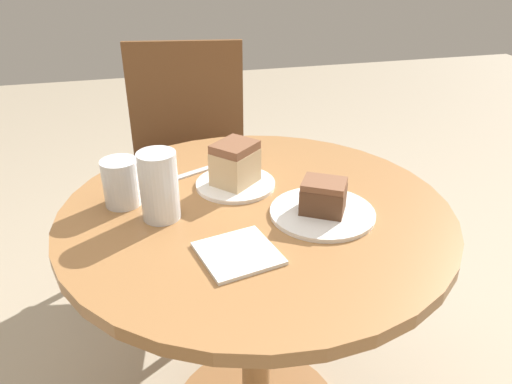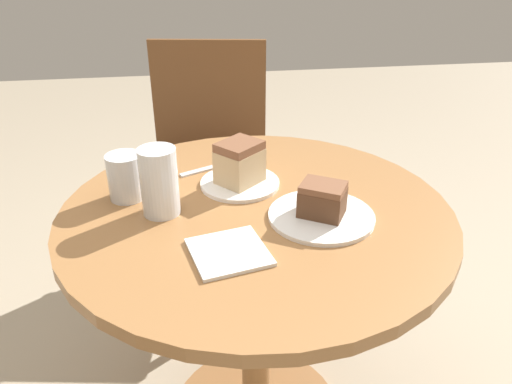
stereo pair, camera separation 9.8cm
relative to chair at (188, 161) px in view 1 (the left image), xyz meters
The scene contains 11 objects.
table 0.82m from the chair, 85.23° to the right, with size 0.90×0.90×0.72m.
chair is the anchor object (origin of this frame).
plate_near 0.74m from the chair, 86.30° to the right, with size 0.20×0.20×0.01m.
plate_far 0.94m from the chair, 77.01° to the right, with size 0.24×0.24×0.01m.
cake_slice_near 0.76m from the chair, 86.30° to the right, with size 0.13×0.13×0.10m.
cake_slice_far 0.95m from the chair, 77.01° to the right, with size 0.12×0.11×0.07m.
glass_lemonade 0.88m from the chair, 100.17° to the right, with size 0.08×0.08×0.16m.
glass_water 0.81m from the chair, 107.36° to the right, with size 0.08×0.08×0.11m.
napkin_stack 1.02m from the chair, 90.70° to the right, with size 0.17×0.17×0.01m.
fork 0.64m from the chair, 91.93° to the right, with size 0.17×0.09×0.00m.
spoon 0.58m from the chair, 81.77° to the right, with size 0.03×0.13×0.00m.
Camera 1 is at (-0.24, -0.97, 1.29)m, focal length 35.00 mm.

